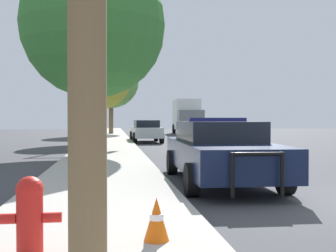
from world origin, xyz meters
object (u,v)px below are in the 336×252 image
object	(u,v)px
traffic_light	(115,78)
tree_sidewalk_far	(111,80)
car_background_midblock	(146,130)
tree_sidewalk_mid	(101,79)
box_truck	(187,116)
traffic_cone	(156,219)
fire_hydrant	(30,213)
tree_sidewalk_near	(93,26)
police_car	(219,150)

from	to	relation	value
traffic_light	tree_sidewalk_far	bearing A→B (deg)	90.84
car_background_midblock	tree_sidewalk_mid	size ratio (longest dim) A/B	0.80
traffic_light	box_truck	bearing A→B (deg)	67.79
car_background_midblock	traffic_cone	world-z (taller)	car_background_midblock
fire_hydrant	tree_sidewalk_far	bearing A→B (deg)	88.75
car_background_midblock	box_truck	xyz separation A→B (m)	(5.17, 13.99, 1.05)
tree_sidewalk_near	tree_sidewalk_mid	world-z (taller)	tree_sidewalk_near
tree_sidewalk_mid	traffic_light	bearing A→B (deg)	-75.62
police_car	tree_sidewalk_far	bearing A→B (deg)	-83.54
traffic_light	box_truck	distance (m)	19.07
tree_sidewalk_mid	traffic_cone	xyz separation A→B (m)	(1.17, -21.87, -3.62)
box_truck	police_car	bearing A→B (deg)	84.23
police_car	tree_sidewalk_far	xyz separation A→B (m)	(-2.57, 29.47, 4.28)
police_car	tree_sidewalk_near	size ratio (longest dim) A/B	0.67
fire_hydrant	traffic_light	bearing A→B (deg)	87.00
police_car	car_background_midblock	xyz separation A→B (m)	(-0.33, 17.18, -0.02)
traffic_light	traffic_cone	world-z (taller)	traffic_light
car_background_midblock	fire_hydrant	bearing A→B (deg)	-98.66
police_car	box_truck	bearing A→B (deg)	-97.34
box_truck	tree_sidewalk_mid	size ratio (longest dim) A/B	1.23
police_car	tree_sidewalk_mid	size ratio (longest dim) A/B	0.94
box_truck	tree_sidewalk_near	world-z (taller)	tree_sidewalk_near
traffic_light	tree_sidewalk_mid	world-z (taller)	tree_sidewalk_mid
tree_sidewalk_near	tree_sidewalk_far	world-z (taller)	tree_sidewalk_near
police_car	tree_sidewalk_near	distance (m)	9.75
tree_sidewalk_near	tree_sidewalk_mid	size ratio (longest dim) A/B	1.41
police_car	traffic_cone	size ratio (longest dim) A/B	11.19
tree_sidewalk_near	police_car	bearing A→B (deg)	-67.86
traffic_light	traffic_cone	bearing A→B (deg)	-89.00
police_car	tree_sidewalk_mid	xyz separation A→B (m)	(-3.19, 16.93, 3.23)
car_background_midblock	traffic_cone	xyz separation A→B (m)	(-1.68, -22.12, -0.38)
fire_hydrant	traffic_light	size ratio (longest dim) A/B	0.15
traffic_light	box_truck	world-z (taller)	traffic_light
car_background_midblock	tree_sidewalk_near	distance (m)	10.67
traffic_light	traffic_cone	distance (m)	18.86
fire_hydrant	car_background_midblock	distance (m)	22.67
tree_sidewalk_near	traffic_cone	bearing A→B (deg)	-84.55
tree_sidewalk_far	fire_hydrant	bearing A→B (deg)	-91.25
tree_sidewalk_near	tree_sidewalk_mid	bearing A→B (deg)	89.62
tree_sidewalk_mid	traffic_cone	distance (m)	22.20
box_truck	tree_sidewalk_far	size ratio (longest dim) A/B	0.94
fire_hydrant	tree_sidewalk_mid	size ratio (longest dim) A/B	0.14
traffic_light	tree_sidewalk_near	bearing A→B (deg)	-99.21
fire_hydrant	box_truck	bearing A→B (deg)	77.38
fire_hydrant	traffic_light	world-z (taller)	traffic_light
tree_sidewalk_mid	traffic_cone	bearing A→B (deg)	-86.93
police_car	fire_hydrant	bearing A→B (deg)	59.30
tree_sidewalk_mid	fire_hydrant	bearing A→B (deg)	-90.36
fire_hydrant	tree_sidewalk_near	xyz separation A→B (m)	(0.08, 13.28, 4.77)
fire_hydrant	car_background_midblock	bearing A→B (deg)	82.41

